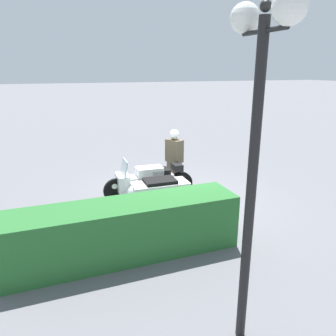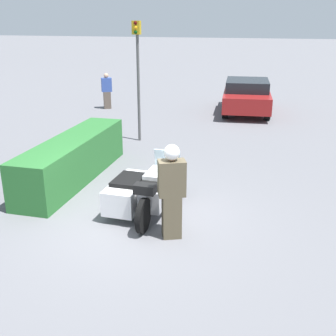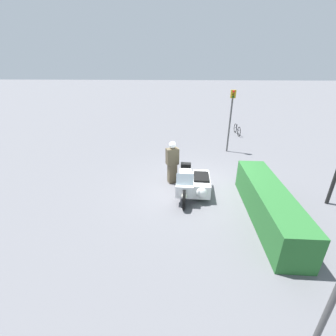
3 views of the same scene
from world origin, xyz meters
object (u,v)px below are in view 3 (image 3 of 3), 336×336
(officer_rider, at_px, (172,161))
(traffic_light_far, at_px, (231,112))
(police_motorcycle, at_px, (194,184))
(bicycle_parked, at_px, (237,130))
(hedge_bush_curbside, at_px, (268,204))

(officer_rider, xyz_separation_m, traffic_light_far, (-3.94, 2.95, 1.27))
(officer_rider, bearing_deg, police_motorcycle, -161.78)
(officer_rider, xyz_separation_m, bicycle_parked, (-7.63, 4.29, -0.62))
(traffic_light_far, bearing_deg, hedge_bush_curbside, 4.61)
(hedge_bush_curbside, bearing_deg, traffic_light_far, -178.74)
(officer_rider, distance_m, hedge_bush_curbside, 3.85)
(officer_rider, bearing_deg, hedge_bush_curbside, -148.47)
(hedge_bush_curbside, xyz_separation_m, traffic_light_far, (-6.19, -0.14, 1.67))
(officer_rider, xyz_separation_m, hedge_bush_curbside, (2.26, 3.09, -0.41))
(officer_rider, height_order, traffic_light_far, traffic_light_far)
(officer_rider, height_order, bicycle_parked, officer_rider)
(police_motorcycle, bearing_deg, hedge_bush_curbside, 62.48)
(police_motorcycle, height_order, officer_rider, officer_rider)
(hedge_bush_curbside, distance_m, bicycle_parked, 9.96)
(officer_rider, height_order, hedge_bush_curbside, officer_rider)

